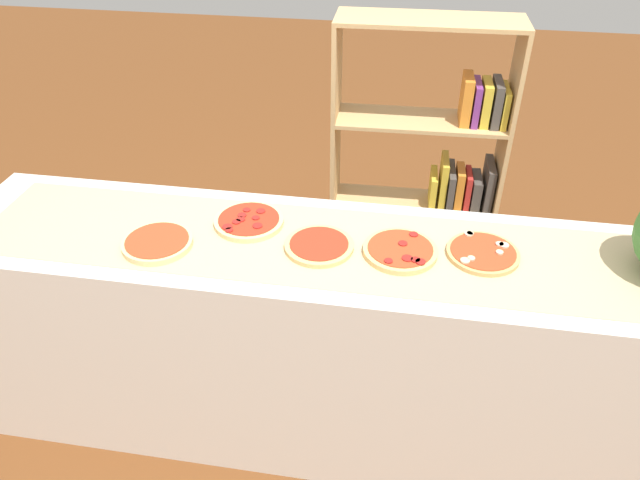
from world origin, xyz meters
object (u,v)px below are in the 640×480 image
object	(u,v)px
pizza_mushroom_4	(483,253)
pizza_pepperoni_1	(249,221)
pizza_plain_0	(157,243)
pizza_pepperoni_3	(400,251)
pizza_plain_2	(319,245)
bookshelf	(437,172)

from	to	relation	value
pizza_mushroom_4	pizza_pepperoni_1	bearing A→B (deg)	175.96
pizza_plain_0	pizza_pepperoni_3	size ratio (longest dim) A/B	0.96
pizza_plain_0	pizza_pepperoni_3	world-z (taller)	pizza_pepperoni_3
pizza_plain_0	pizza_plain_2	bearing A→B (deg)	7.94
pizza_plain_2	pizza_pepperoni_3	world-z (taller)	pizza_pepperoni_3
pizza_pepperoni_3	bookshelf	distance (m)	1.08
pizza_pepperoni_3	pizza_plain_2	bearing A→B (deg)	-177.23
pizza_plain_0	pizza_pepperoni_3	bearing A→B (deg)	6.23
pizza_mushroom_4	bookshelf	xyz separation A→B (m)	(-0.12, 1.00, -0.26)
pizza_plain_0	bookshelf	bearing A→B (deg)	50.19
pizza_plain_0	pizza_plain_2	size ratio (longest dim) A/B	1.02
pizza_plain_2	pizza_mushroom_4	world-z (taller)	pizza_mushroom_4
pizza_plain_0	pizza_pepperoni_1	bearing A→B (deg)	33.63
pizza_mushroom_4	bookshelf	world-z (taller)	bookshelf
pizza_plain_0	pizza_plain_2	world-z (taller)	pizza_plain_0
pizza_plain_0	pizza_mushroom_4	world-z (taller)	same
pizza_plain_0	pizza_plain_2	xyz separation A→B (m)	(0.53, 0.07, -0.00)
pizza_pepperoni_1	bookshelf	bearing A→B (deg)	54.65
pizza_pepperoni_1	pizza_pepperoni_3	bearing A→B (deg)	-9.55
pizza_mushroom_4	bookshelf	size ratio (longest dim) A/B	0.17
pizza_pepperoni_1	pizza_plain_0	bearing A→B (deg)	-146.37
pizza_plain_0	pizza_mushroom_4	bearing A→B (deg)	6.46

